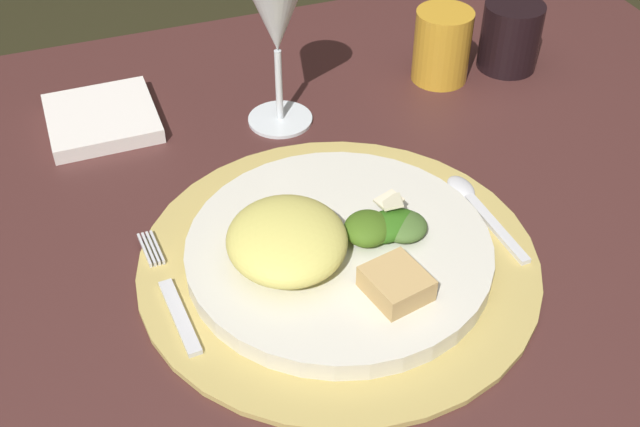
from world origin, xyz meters
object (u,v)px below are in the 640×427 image
napkin (102,118)px  dark_tumbler (510,36)px  spoon (475,203)px  wine_glass (276,20)px  fork (171,296)px  dining_table (321,296)px  dinner_plate (339,251)px  amber_tumbler (442,46)px

napkin → dark_tumbler: (0.50, -0.04, 0.03)m
spoon → napkin: bearing=139.3°
wine_glass → fork: bearing=-126.6°
dining_table → dinner_plate: size_ratio=4.13×
dining_table → napkin: 0.32m
dinner_plate → napkin: bearing=119.4°
dark_tumbler → fork: bearing=-151.9°
wine_glass → dining_table: bearing=-94.5°
fork → napkin: (-0.02, 0.30, 0.00)m
spoon → amber_tumbler: size_ratio=1.56×
dining_table → spoon: bearing=-17.1°
dining_table → dark_tumbler: 0.40m
spoon → wine_glass: wine_glass is taller
spoon → dinner_plate: bearing=-171.0°
napkin → dark_tumbler: bearing=-4.9°
dinner_plate → amber_tumbler: amber_tumbler is taller
amber_tumbler → spoon: bearing=-108.6°
amber_tumbler → dark_tumbler: bearing=-2.1°
dining_table → fork: fork is taller
spoon → amber_tumbler: bearing=71.4°
dining_table → fork: bearing=-157.9°
wine_glass → amber_tumbler: size_ratio=2.01×
amber_tumbler → fork: bearing=-146.2°
fork → napkin: size_ratio=1.29×
dinner_plate → dark_tumbler: size_ratio=3.36×
fork → dining_table: bearing=22.1°
dining_table → spoon: (0.15, -0.05, 0.13)m
dark_tumbler → dinner_plate: bearing=-141.5°
dark_tumbler → dining_table: bearing=-149.1°
amber_tumbler → dinner_plate: bearing=-131.6°
fork → dark_tumbler: 0.55m
dining_table → dark_tumbler: (0.32, 0.19, 0.16)m
spoon → napkin: (-0.32, 0.28, 0.00)m
dining_table → spoon: spoon is taller
fork → napkin: napkin is taller
wine_glass → amber_tumbler: bearing=6.1°
fork → amber_tumbler: (0.39, 0.26, 0.04)m
amber_tumbler → dark_tumbler: amber_tumbler is taller
fork → wine_glass: wine_glass is taller
wine_glass → amber_tumbler: 0.23m
wine_glass → spoon: bearing=-58.5°
dinner_plate → amber_tumbler: (0.23, 0.26, 0.03)m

